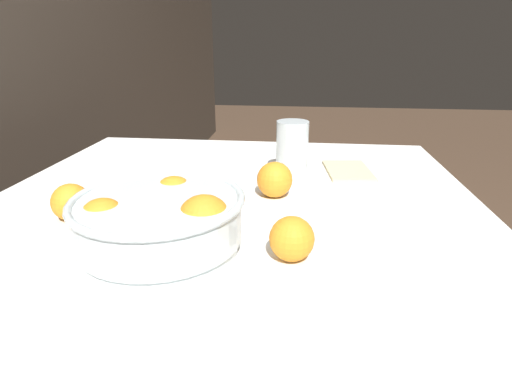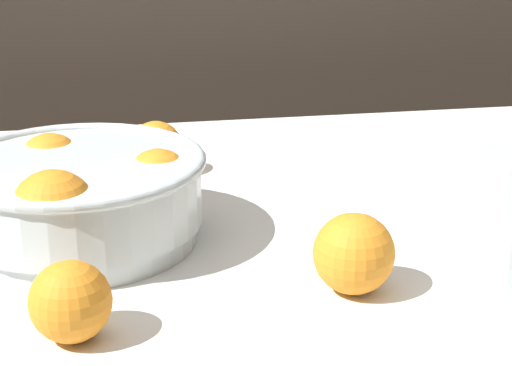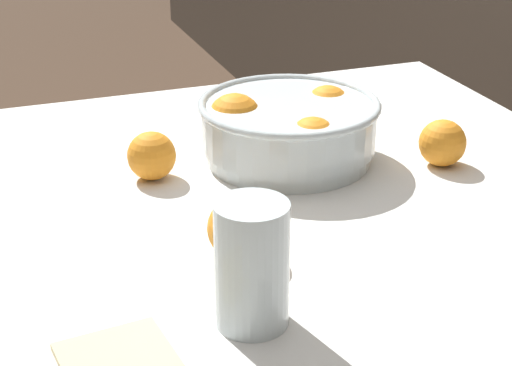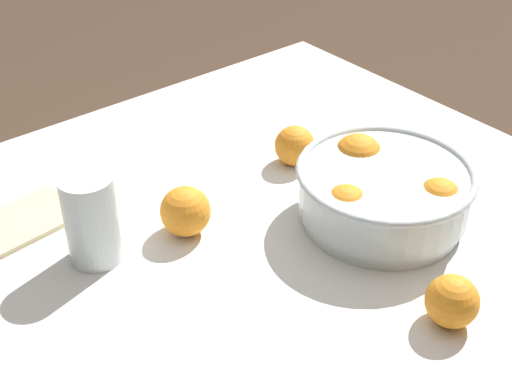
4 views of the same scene
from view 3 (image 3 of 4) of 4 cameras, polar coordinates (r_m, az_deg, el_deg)
dining_table at (r=1.15m, az=1.84°, el=-5.89°), size 1.11×1.04×0.75m
fruit_bowl at (r=1.27m, az=2.16°, el=3.72°), size 0.27×0.27×0.11m
juice_glass at (r=0.88m, az=-0.28°, el=-5.92°), size 0.08×0.08×0.14m
orange_loose_near_bowl at (r=1.22m, az=-6.98°, el=1.82°), size 0.07×0.07×0.07m
orange_loose_front at (r=1.01m, az=-1.12°, el=-3.04°), size 0.08×0.08×0.08m
orange_loose_aside at (r=1.29m, az=12.32°, el=2.63°), size 0.07×0.07×0.07m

